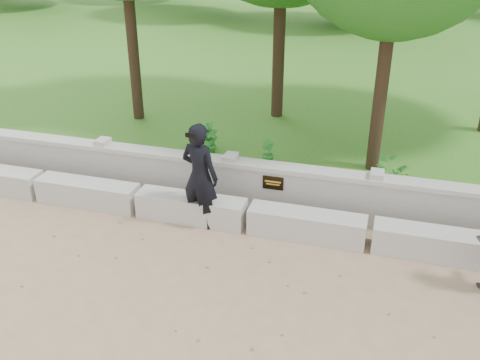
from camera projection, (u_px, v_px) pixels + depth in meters
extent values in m
plane|color=#9E8361|center=(210.00, 297.00, 7.38)|extent=(80.00, 80.00, 0.00)
cube|color=#2D6E1F|center=(337.00, 57.00, 19.37)|extent=(40.00, 22.00, 0.25)
cube|color=beige|center=(88.00, 193.00, 9.67)|extent=(1.90, 0.45, 0.45)
cube|color=beige|center=(191.00, 208.00, 9.17)|extent=(1.90, 0.45, 0.45)
cube|color=beige|center=(307.00, 225.00, 8.66)|extent=(1.90, 0.45, 0.45)
cube|color=beige|center=(436.00, 244.00, 8.16)|extent=(1.90, 0.45, 0.45)
cube|color=#B7B4AD|center=(258.00, 188.00, 9.43)|extent=(12.50, 0.25, 0.82)
cube|color=beige|center=(258.00, 165.00, 9.23)|extent=(12.50, 0.35, 0.08)
cube|color=black|center=(273.00, 183.00, 9.15)|extent=(0.36, 0.02, 0.24)
imported|color=black|center=(200.00, 176.00, 8.72)|extent=(0.76, 0.59, 1.83)
cube|color=black|center=(190.00, 135.00, 8.02)|extent=(0.14, 0.05, 0.07)
cylinder|color=#382619|center=(132.00, 39.00, 12.35)|extent=(0.26, 0.26, 3.82)
cylinder|color=#382619|center=(279.00, 30.00, 12.42)|extent=(0.28, 0.28, 4.21)
cylinder|color=#382619|center=(383.00, 77.00, 9.75)|extent=(0.25, 0.25, 3.68)
imported|color=#2C802B|center=(211.00, 140.00, 11.12)|extent=(0.36, 0.36, 0.57)
imported|color=#2C802B|center=(267.00, 153.00, 10.55)|extent=(0.38, 0.39, 0.55)
imported|color=#2C802B|center=(392.00, 178.00, 9.39)|extent=(0.67, 0.60, 0.68)
imported|color=#2C802B|center=(207.00, 136.00, 11.21)|extent=(0.49, 0.48, 0.65)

